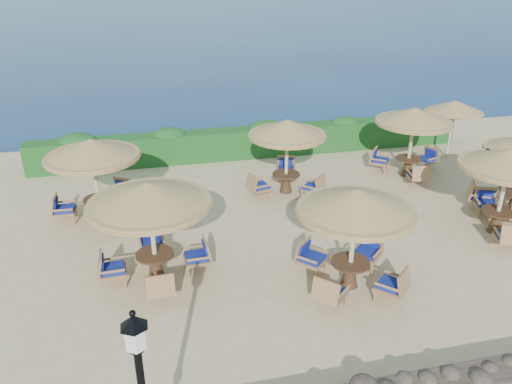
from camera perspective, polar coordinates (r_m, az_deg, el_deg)
The scene contains 10 objects.
ground at distance 14.85m, azimuth 6.10°, elevation -5.29°, with size 120.00×120.00×0.00m, color #CEB082.
sea at distance 82.56m, azimuth -10.54°, elevation 19.06°, with size 160.00×160.00×0.00m, color #0C2050.
hedge at distance 20.94m, azimuth -0.16°, elevation 5.73°, with size 18.00×0.90×1.20m, color #154218.
extra_parasol at distance 21.82m, azimuth 21.77°, elevation 9.08°, with size 2.30×2.30×2.41m.
cafe_set_0 at distance 12.39m, azimuth -11.97°, elevation -2.22°, with size 3.07×3.07×2.65m.
cafe_set_1 at distance 12.03m, azimuth 11.20°, elevation -3.28°, with size 2.84×2.84×2.65m.
cafe_set_2 at distance 15.97m, azimuth 26.83°, elevation 2.28°, with size 2.83×2.87×2.65m.
cafe_set_3 at distance 15.85m, azimuth -18.08°, elevation 3.27°, with size 2.87×2.87×2.65m.
cafe_set_4 at distance 17.05m, azimuth 3.56°, elevation 5.77°, with size 2.77×2.77×2.65m.
cafe_set_5 at distance 19.36m, azimuth 17.50°, elevation 7.10°, with size 2.85×2.85×2.65m.
Camera 1 is at (-4.43, -12.12, 7.36)m, focal length 35.00 mm.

